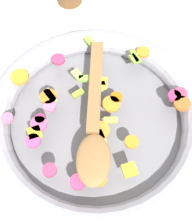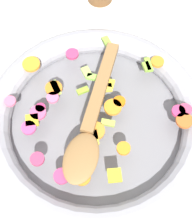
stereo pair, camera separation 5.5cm
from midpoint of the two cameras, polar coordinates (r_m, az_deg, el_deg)
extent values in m
plane|color=silver|center=(0.59, -2.64, -2.47)|extent=(4.00, 4.00, 0.00)
cylinder|color=slate|center=(0.59, -2.66, -2.22)|extent=(0.37, 0.37, 0.01)
torus|color=#9E9EA5|center=(0.57, -2.74, -1.42)|extent=(0.42, 0.42, 0.05)
cylinder|color=orange|center=(0.53, -2.23, -3.70)|extent=(0.03, 0.03, 0.01)
cylinder|color=orange|center=(0.62, 6.07, 10.59)|extent=(0.04, 0.04, 0.01)
cylinder|color=orange|center=(0.52, 3.55, -5.79)|extent=(0.03, 0.03, 0.01)
cylinder|color=orange|center=(0.55, 0.00, 1.19)|extent=(0.03, 0.03, 0.01)
cylinder|color=orange|center=(0.61, -16.34, 5.93)|extent=(0.04, 0.04, 0.01)
cylinder|color=orange|center=(0.56, 0.94, 2.39)|extent=(0.03, 0.03, 0.01)
cylinder|color=orange|center=(0.57, -11.40, 2.47)|extent=(0.04, 0.04, 0.01)
cylinder|color=#D36025|center=(0.57, 12.83, 1.24)|extent=(0.04, 0.04, 0.01)
cylinder|color=orange|center=(0.50, -2.93, -12.30)|extent=(0.04, 0.04, 0.01)
cube|color=#BBD65C|center=(0.57, -11.10, 2.65)|extent=(0.03, 0.03, 0.01)
cube|color=#91D34D|center=(0.58, -4.43, 5.89)|extent=(0.01, 0.03, 0.01)
cube|color=#A1BA47|center=(0.54, -0.22, -1.80)|extent=(0.01, 0.02, 0.01)
cube|color=#A7D35E|center=(0.59, -6.14, 6.54)|extent=(0.03, 0.02, 0.01)
cube|color=#87B13C|center=(0.61, 4.37, 9.44)|extent=(0.02, 0.02, 0.01)
cube|color=#8FB733|center=(0.57, -6.09, 3.10)|extent=(0.02, 0.02, 0.01)
cube|color=#89BC3F|center=(0.64, -3.71, 12.58)|extent=(0.03, 0.02, 0.01)
cube|color=#88BF3B|center=(0.61, 4.64, 9.86)|extent=(0.03, 0.02, 0.01)
cylinder|color=#CA3867|center=(0.61, -9.46, 9.23)|extent=(0.03, 0.03, 0.01)
cylinder|color=#D93F63|center=(0.58, 12.59, 3.12)|extent=(0.02, 0.02, 0.01)
cylinder|color=#C53B62|center=(0.52, -11.56, -10.69)|extent=(0.03, 0.03, 0.01)
cylinder|color=pink|center=(0.56, -11.24, 0.78)|extent=(0.03, 0.03, 0.01)
cylinder|color=#D53C6E|center=(0.50, -6.48, -12.89)|extent=(0.03, 0.03, 0.01)
cylinder|color=#D7366A|center=(0.57, 11.53, 2.63)|extent=(0.03, 0.03, 0.01)
cylinder|color=#DB2D64|center=(0.55, -13.00, -1.51)|extent=(0.02, 0.02, 0.01)
cylinder|color=#E46889|center=(0.57, -18.58, -1.35)|extent=(0.03, 0.03, 0.01)
cylinder|color=#D74986|center=(0.54, -14.33, -5.43)|extent=(0.03, 0.03, 0.01)
cylinder|color=#E15282|center=(0.55, -13.26, -2.44)|extent=(0.04, 0.04, 0.01)
cube|color=yellow|center=(0.53, -2.32, -5.22)|extent=(0.03, 0.03, 0.01)
cube|color=yellow|center=(0.57, -1.72, 4.51)|extent=(0.02, 0.02, 0.01)
cube|color=yellow|center=(0.58, -1.53, 5.31)|extent=(0.02, 0.02, 0.01)
cube|color=yellow|center=(0.51, 3.03, -10.84)|extent=(0.03, 0.03, 0.01)
cube|color=yellow|center=(0.55, -14.03, -4.00)|extent=(0.03, 0.03, 0.01)
cube|color=olive|center=(0.56, -2.58, 4.63)|extent=(0.19, 0.04, 0.01)
ellipsoid|color=olive|center=(0.50, -3.64, -9.01)|extent=(0.09, 0.06, 0.01)
camera|label=1|loc=(0.03, -92.88, -5.54)|focal=50.00mm
camera|label=2|loc=(0.03, 87.12, 5.54)|focal=50.00mm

